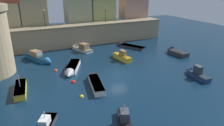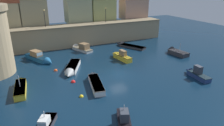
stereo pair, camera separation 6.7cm
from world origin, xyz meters
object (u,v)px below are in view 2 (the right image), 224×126
object	(u,v)px
moored_boat_5	(127,46)
moored_boat_3	(125,124)
moored_boat_2	(40,58)
quay_lamp_1	(106,12)
moored_boat_9	(21,86)
quay_lamp_0	(44,15)
mooring_buoy_2	(81,97)
moored_boat_0	(196,74)
moored_boat_10	(80,48)
moored_boat_4	(72,69)
mooring_buoy_0	(56,71)
moored_boat_1	(121,56)
mooring_buoy_1	(73,82)
moored_boat_7	(175,52)
moored_boat_8	(95,81)

from	to	relation	value
moored_boat_5	moored_boat_3	bearing A→B (deg)	122.55
moored_boat_2	quay_lamp_1	bearing A→B (deg)	88.74
moored_boat_3	moored_boat_9	xyz separation A→B (m)	(-8.26, 12.27, -0.01)
quay_lamp_0	mooring_buoy_2	xyz separation A→B (m)	(0.20, -22.35, -6.79)
moored_boat_0	moored_boat_10	size ratio (longest dim) A/B	0.76
moored_boat_4	mooring_buoy_0	distance (m)	2.59
moored_boat_0	mooring_buoy_2	xyz separation A→B (m)	(-16.71, 1.52, -0.50)
quay_lamp_0	moored_boat_1	size ratio (longest dim) A/B	0.63
mooring_buoy_2	moored_boat_10	bearing A→B (deg)	73.10
mooring_buoy_1	moored_boat_1	bearing A→B (deg)	28.81
mooring_buoy_0	moored_boat_7	bearing A→B (deg)	-3.31
moored_boat_2	moored_boat_9	xyz separation A→B (m)	(-3.64, -10.08, -0.11)
moored_boat_3	mooring_buoy_2	bearing A→B (deg)	-142.00
moored_boat_0	moored_boat_9	xyz separation A→B (m)	(-23.06, 6.59, -0.07)
moored_boat_5	mooring_buoy_0	world-z (taller)	moored_boat_5
moored_boat_0	moored_boat_4	bearing A→B (deg)	62.13
quay_lamp_1	moored_boat_0	bearing A→B (deg)	-81.26
moored_boat_9	mooring_buoy_1	size ratio (longest dim) A/B	10.08
moored_boat_0	moored_boat_8	xyz separation A→B (m)	(-14.03, 3.98, -0.10)
moored_boat_8	moored_boat_10	size ratio (longest dim) A/B	1.13
mooring_buoy_1	moored_boat_5	bearing A→B (deg)	38.46
moored_boat_1	moored_boat_9	distance (m)	17.48
moored_boat_10	mooring_buoy_1	bearing A→B (deg)	138.45
moored_boat_4	moored_boat_10	size ratio (longest dim) A/B	1.08
moored_boat_2	moored_boat_3	distance (m)	22.82
moored_boat_4	moored_boat_5	xyz separation A→B (m)	(14.28, 8.17, -0.16)
moored_boat_0	mooring_buoy_2	world-z (taller)	moored_boat_0
moored_boat_5	mooring_buoy_0	bearing A→B (deg)	85.06
moored_boat_9	mooring_buoy_0	size ratio (longest dim) A/B	10.91
moored_boat_8	moored_boat_0	bearing A→B (deg)	-94.92
moored_boat_0	moored_boat_10	world-z (taller)	moored_boat_0
quay_lamp_0	moored_boat_4	world-z (taller)	quay_lamp_0
moored_boat_10	mooring_buoy_0	xyz separation A→B (m)	(-6.73, -8.95, -0.49)
moored_boat_9	moored_boat_10	bearing A→B (deg)	-36.63
moored_boat_0	mooring_buoy_1	xyz separation A→B (m)	(-16.52, 5.80, -0.50)
moored_boat_2	moored_boat_8	world-z (taller)	moored_boat_2
moored_boat_3	mooring_buoy_1	distance (m)	11.62
quay_lamp_1	moored_boat_9	world-z (taller)	quay_lamp_1
moored_boat_5	mooring_buoy_2	bearing A→B (deg)	109.06
moored_boat_3	moored_boat_5	distance (m)	27.11
moored_boat_1	moored_boat_8	distance (m)	10.77
moored_boat_7	moored_boat_10	size ratio (longest dim) A/B	0.81
quay_lamp_0	mooring_buoy_0	distance (m)	14.65
moored_boat_7	mooring_buoy_0	size ratio (longest dim) A/B	8.75
moored_boat_2	moored_boat_4	bearing A→B (deg)	2.71
moored_boat_3	moored_boat_5	xyz separation A→B (m)	(13.45, 23.54, -0.18)
mooring_buoy_1	moored_boat_4	bearing A→B (deg)	77.02
quay_lamp_1	mooring_buoy_2	xyz separation A→B (m)	(-13.04, -22.35, -6.69)
quay_lamp_0	moored_boat_3	xyz separation A→B (m)	(2.11, -29.55, -6.35)
moored_boat_7	mooring_buoy_1	xyz separation A→B (m)	(-21.10, -3.82, -0.40)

